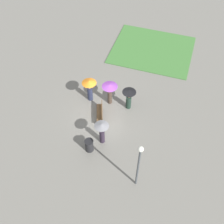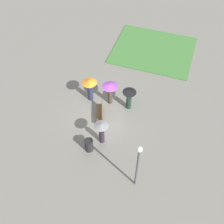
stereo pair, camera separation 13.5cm
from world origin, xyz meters
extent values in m
plane|color=slate|center=(0.00, 0.00, 0.00)|extent=(90.00, 90.00, 0.00)
cube|color=#427A38|center=(-7.90, 1.78, 0.03)|extent=(6.00, 7.00, 0.06)
cube|color=brown|center=(0.84, -0.12, 0.42)|extent=(1.77, 0.99, 0.05)
cube|color=brown|center=(0.78, 0.05, 0.68)|extent=(1.65, 0.64, 0.45)
cube|color=#383D42|center=(0.12, -0.38, 0.20)|extent=(0.20, 0.38, 0.40)
cube|color=#383D42|center=(1.56, 0.15, 0.20)|extent=(0.20, 0.38, 0.40)
cylinder|color=#474C51|center=(5.01, 3.68, 1.85)|extent=(0.12, 0.12, 3.69)
sphere|color=white|center=(5.01, 3.68, 3.85)|extent=(0.32, 0.32, 0.32)
cylinder|color=#232326|center=(3.63, 0.17, 0.47)|extent=(0.54, 0.54, 0.95)
cylinder|color=black|center=(3.63, 0.17, 0.96)|extent=(0.58, 0.58, 0.03)
cylinder|color=#1E3328|center=(-0.71, 1.58, 0.54)|extent=(0.54, 0.54, 1.07)
sphere|color=brown|center=(-0.71, 1.58, 1.17)|extent=(0.20, 0.20, 0.20)
cylinder|color=#4C4C4F|center=(-0.71, 1.58, 1.44)|extent=(0.02, 0.02, 0.35)
cone|color=black|center=(-0.71, 1.58, 1.71)|extent=(0.99, 0.99, 0.18)
cylinder|color=#2D2333|center=(2.75, 0.75, 0.57)|extent=(0.45, 0.45, 1.14)
sphere|color=tan|center=(2.75, 0.75, 1.25)|extent=(0.22, 0.22, 0.22)
cylinder|color=#4C4C4F|center=(2.75, 0.75, 1.54)|extent=(0.02, 0.02, 0.35)
cone|color=gray|center=(2.75, 0.75, 1.80)|extent=(0.94, 0.94, 0.18)
cylinder|color=#47382D|center=(-0.75, 0.13, 0.57)|extent=(0.40, 0.40, 1.14)
sphere|color=tan|center=(-0.75, 0.13, 1.24)|extent=(0.20, 0.20, 0.20)
cylinder|color=#4C4C4F|center=(-0.75, 0.13, 1.51)|extent=(0.02, 0.02, 0.35)
cone|color=#703389|center=(-0.75, 0.13, 1.79)|extent=(1.13, 1.13, 0.20)
cylinder|color=#282D47|center=(-0.62, -1.39, 0.58)|extent=(0.48, 0.48, 1.16)
sphere|color=beige|center=(-0.62, -1.39, 1.25)|extent=(0.19, 0.19, 0.19)
cylinder|color=#4C4C4F|center=(-0.62, -1.39, 1.52)|extent=(0.02, 0.02, 0.35)
cone|color=orange|center=(-0.62, -1.39, 1.80)|extent=(1.06, 1.06, 0.20)
camera|label=1|loc=(12.61, 4.64, 15.83)|focal=45.00mm
camera|label=2|loc=(12.57, 4.77, 15.83)|focal=45.00mm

